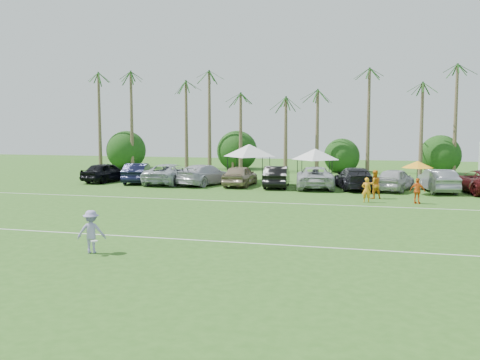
# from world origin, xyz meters

# --- Properties ---
(ground) EXTENTS (120.00, 120.00, 0.00)m
(ground) POSITION_xyz_m (0.00, 0.00, 0.00)
(ground) COLOR #2E5D1B
(ground) RESTS_ON ground
(field_lines) EXTENTS (80.00, 12.10, 0.01)m
(field_lines) POSITION_xyz_m (0.00, 8.00, 0.01)
(field_lines) COLOR white
(field_lines) RESTS_ON ground
(palm_tree_0) EXTENTS (2.40, 2.40, 8.90)m
(palm_tree_0) POSITION_xyz_m (-22.00, 38.00, 7.48)
(palm_tree_0) COLOR brown
(palm_tree_0) RESTS_ON ground
(palm_tree_1) EXTENTS (2.40, 2.40, 9.90)m
(palm_tree_1) POSITION_xyz_m (-17.00, 38.00, 8.35)
(palm_tree_1) COLOR brown
(palm_tree_1) RESTS_ON ground
(palm_tree_2) EXTENTS (2.40, 2.40, 10.90)m
(palm_tree_2) POSITION_xyz_m (-12.00, 38.00, 9.21)
(palm_tree_2) COLOR brown
(palm_tree_2) RESTS_ON ground
(palm_tree_3) EXTENTS (2.40, 2.40, 11.90)m
(palm_tree_3) POSITION_xyz_m (-8.00, 38.00, 10.06)
(palm_tree_3) COLOR brown
(palm_tree_3) RESTS_ON ground
(palm_tree_4) EXTENTS (2.40, 2.40, 8.90)m
(palm_tree_4) POSITION_xyz_m (-4.00, 38.00, 7.48)
(palm_tree_4) COLOR brown
(palm_tree_4) RESTS_ON ground
(palm_tree_5) EXTENTS (2.40, 2.40, 9.90)m
(palm_tree_5) POSITION_xyz_m (0.00, 38.00, 8.35)
(palm_tree_5) COLOR brown
(palm_tree_5) RESTS_ON ground
(palm_tree_6) EXTENTS (2.40, 2.40, 10.90)m
(palm_tree_6) POSITION_xyz_m (4.00, 38.00, 9.21)
(palm_tree_6) COLOR brown
(palm_tree_6) RESTS_ON ground
(palm_tree_7) EXTENTS (2.40, 2.40, 11.90)m
(palm_tree_7) POSITION_xyz_m (8.00, 38.00, 10.06)
(palm_tree_7) COLOR brown
(palm_tree_7) RESTS_ON ground
(palm_tree_8) EXTENTS (2.40, 2.40, 8.90)m
(palm_tree_8) POSITION_xyz_m (13.00, 38.00, 7.48)
(palm_tree_8) COLOR brown
(palm_tree_8) RESTS_ON ground
(palm_tree_9) EXTENTS (2.40, 2.40, 9.90)m
(palm_tree_9) POSITION_xyz_m (18.00, 38.00, 8.35)
(palm_tree_9) COLOR brown
(palm_tree_9) RESTS_ON ground
(bush_tree_0) EXTENTS (4.00, 4.00, 4.00)m
(bush_tree_0) POSITION_xyz_m (-19.00, 39.00, 1.80)
(bush_tree_0) COLOR brown
(bush_tree_0) RESTS_ON ground
(bush_tree_1) EXTENTS (4.00, 4.00, 4.00)m
(bush_tree_1) POSITION_xyz_m (-6.00, 39.00, 1.80)
(bush_tree_1) COLOR brown
(bush_tree_1) RESTS_ON ground
(bush_tree_2) EXTENTS (4.00, 4.00, 4.00)m
(bush_tree_2) POSITION_xyz_m (6.00, 39.00, 1.80)
(bush_tree_2) COLOR brown
(bush_tree_2) RESTS_ON ground
(bush_tree_3) EXTENTS (4.00, 4.00, 4.00)m
(bush_tree_3) POSITION_xyz_m (16.00, 39.00, 1.80)
(bush_tree_3) COLOR brown
(bush_tree_3) RESTS_ON ground
(sideline_player_a) EXTENTS (0.61, 0.42, 1.63)m
(sideline_player_a) POSITION_xyz_m (9.18, 15.77, 0.81)
(sideline_player_a) COLOR orange
(sideline_player_a) RESTS_ON ground
(sideline_player_b) EXTENTS (1.17, 1.07, 1.96)m
(sideline_player_b) POSITION_xyz_m (9.64, 17.78, 0.98)
(sideline_player_b) COLOR orange
(sideline_player_b) RESTS_ON ground
(sideline_player_c) EXTENTS (1.05, 0.73, 1.65)m
(sideline_player_c) POSITION_xyz_m (12.35, 15.97, 0.82)
(sideline_player_c) COLOR orange
(sideline_player_c) RESTS_ON ground
(canopy_tent_left) EXTENTS (4.79, 4.79, 3.88)m
(canopy_tent_left) POSITION_xyz_m (-1.39, 26.86, 3.32)
(canopy_tent_left) COLOR black
(canopy_tent_left) RESTS_ON ground
(canopy_tent_right) EXTENTS (4.25, 4.25, 3.45)m
(canopy_tent_right) POSITION_xyz_m (4.40, 27.87, 2.95)
(canopy_tent_right) COLOR black
(canopy_tent_right) RESTS_ON ground
(market_umbrella) EXTENTS (2.20, 2.20, 2.45)m
(market_umbrella) POSITION_xyz_m (12.60, 20.68, 2.20)
(market_umbrella) COLOR black
(market_umbrella) RESTS_ON ground
(frisbee_player) EXTENTS (1.24, 0.96, 1.69)m
(frisbee_player) POSITION_xyz_m (-0.88, -1.24, 0.85)
(frisbee_player) COLOR #9A8ECA
(frisbee_player) RESTS_ON ground
(parked_car_0) EXTENTS (3.05, 5.40, 1.73)m
(parked_car_0) POSITION_xyz_m (-13.48, 22.94, 0.87)
(parked_car_0) COLOR black
(parked_car_0) RESTS_ON ground
(parked_car_1) EXTENTS (2.99, 5.54, 1.73)m
(parked_car_1) POSITION_xyz_m (-10.40, 22.97, 0.87)
(parked_car_1) COLOR black
(parked_car_1) RESTS_ON ground
(parked_car_2) EXTENTS (3.14, 6.35, 1.73)m
(parked_car_2) POSITION_xyz_m (-7.32, 22.78, 0.87)
(parked_car_2) COLOR #A6ACB4
(parked_car_2) RESTS_ON ground
(parked_car_3) EXTENTS (4.07, 6.42, 1.73)m
(parked_car_3) POSITION_xyz_m (-4.24, 22.86, 0.87)
(parked_car_3) COLOR #BCBAC4
(parked_car_3) RESTS_ON ground
(parked_car_4) EXTENTS (2.11, 5.11, 1.73)m
(parked_car_4) POSITION_xyz_m (-1.17, 22.82, 0.87)
(parked_car_4) COLOR gray
(parked_car_4) RESTS_ON ground
(parked_car_5) EXTENTS (2.42, 5.43, 1.73)m
(parked_car_5) POSITION_xyz_m (1.91, 22.77, 0.87)
(parked_car_5) COLOR black
(parked_car_5) RESTS_ON ground
(parked_car_6) EXTENTS (3.75, 6.58, 1.73)m
(parked_car_6) POSITION_xyz_m (4.99, 22.90, 0.87)
(parked_car_6) COLOR #B5B7BB
(parked_car_6) RESTS_ON ground
(parked_car_7) EXTENTS (3.79, 6.38, 1.73)m
(parked_car_7) POSITION_xyz_m (8.07, 23.00, 0.87)
(parked_car_7) COLOR black
(parked_car_7) RESTS_ON ground
(parked_car_8) EXTENTS (3.45, 5.46, 1.73)m
(parked_car_8) POSITION_xyz_m (11.14, 22.78, 0.87)
(parked_car_8) COLOR #B9B9BD
(parked_car_8) RESTS_ON ground
(parked_car_9) EXTENTS (2.83, 5.51, 1.73)m
(parked_car_9) POSITION_xyz_m (14.22, 22.75, 0.87)
(parked_car_9) COLOR gray
(parked_car_9) RESTS_ON ground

